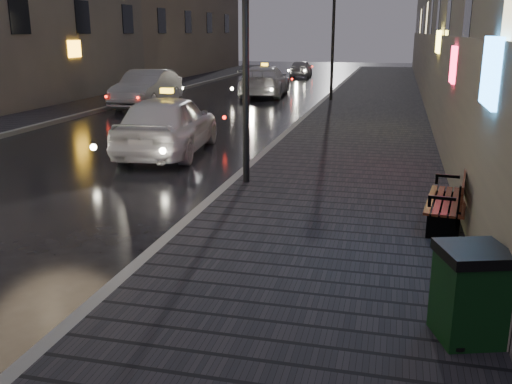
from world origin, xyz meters
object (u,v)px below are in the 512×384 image
lamp_far (333,28)px  car_far (301,69)px  lamp_near (246,22)px  taxi_mid (265,81)px  car_left_mid (147,89)px  taxi_near (168,124)px  trash_bin (470,293)px  bench (451,200)px

lamp_far → car_far: 16.25m
lamp_near → taxi_mid: 18.81m
lamp_far → car_far: bearing=104.6°
lamp_far → car_far: lamp_far is taller
lamp_far → car_left_mid: size_ratio=1.06×
lamp_far → taxi_near: lamp_far is taller
taxi_near → car_left_mid: 10.69m
taxi_near → taxi_mid: (-0.73, 15.14, -0.05)m
car_far → taxi_mid: bearing=86.8°
lamp_far → taxi_near: bearing=-103.3°
lamp_far → taxi_mid: bearing=149.6°
car_left_mid → taxi_mid: (4.18, 5.65, -0.03)m
taxi_near → taxi_mid: 15.16m
taxi_mid → car_far: taxi_mid is taller
lamp_far → car_left_mid: 9.07m
taxi_near → car_far: (-0.98, 28.40, -0.20)m
lamp_near → lamp_far: (0.00, 16.00, 0.00)m
trash_bin → taxi_near: 11.31m
bench → car_left_mid: size_ratio=0.37×
lamp_near → lamp_far: bearing=90.0°
bench → car_far: bearing=111.0°
bench → car_left_mid: (-12.03, 14.57, 0.21)m
taxi_near → trash_bin: bearing=122.4°
lamp_near → car_far: size_ratio=1.41×
lamp_far → taxi_mid: lamp_far is taller
bench → taxi_mid: taxi_mid is taller
trash_bin → taxi_mid: taxi_mid is taller
trash_bin → lamp_far: bearing=82.0°
lamp_near → taxi_near: 5.08m
lamp_near → car_left_mid: bearing=122.3°
bench → trash_bin: size_ratio=1.81×
lamp_near → bench: 5.37m
taxi_mid → car_far: bearing=-93.4°
taxi_mid → car_far: 13.26m
trash_bin → bench: bearing=70.0°
car_far → lamp_far: bearing=100.3°
trash_bin → car_far: size_ratio=0.27×
bench → taxi_near: (-7.12, 5.07, 0.23)m
taxi_near → car_left_mid: size_ratio=0.99×
lamp_far → taxi_mid: (-3.78, 2.22, -2.70)m
taxi_near → taxi_mid: taxi_near is taller
lamp_far → lamp_near: bearing=-90.0°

